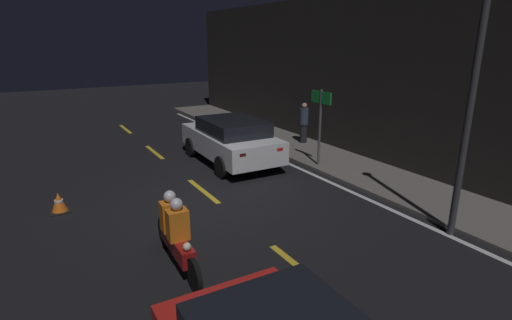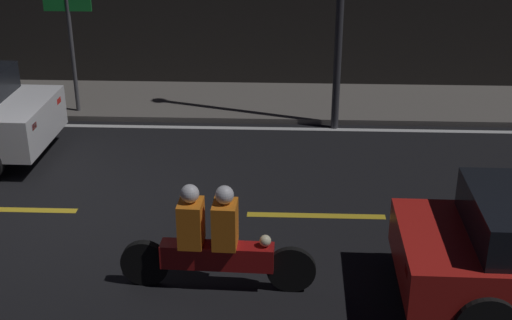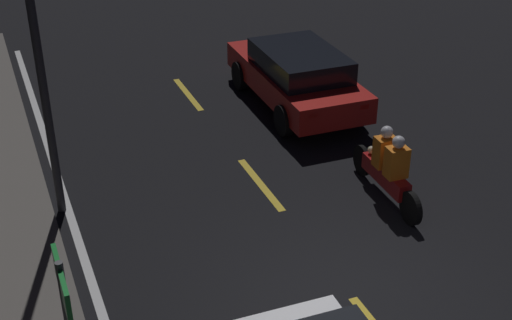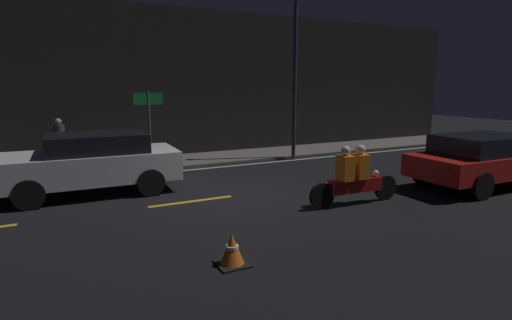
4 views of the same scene
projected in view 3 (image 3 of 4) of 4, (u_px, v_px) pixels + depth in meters
ground_plane at (353, 298)px, 10.30m from camera, size 56.00×56.00×0.00m
lane_dash_d at (261, 184)px, 13.15m from camera, size 2.00×0.14×0.01m
lane_dash_e at (188, 94)px, 16.81m from camera, size 2.00×0.14×0.01m
taxi_red at (297, 75)px, 15.87m from camera, size 4.33×1.94×1.38m
motorcycle at (388, 168)px, 12.39m from camera, size 2.36×0.39×1.36m
shop_sign at (68, 319)px, 7.26m from camera, size 0.90×0.08×2.40m
street_lamp at (34, 31)px, 10.82m from camera, size 0.28×0.28×5.76m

